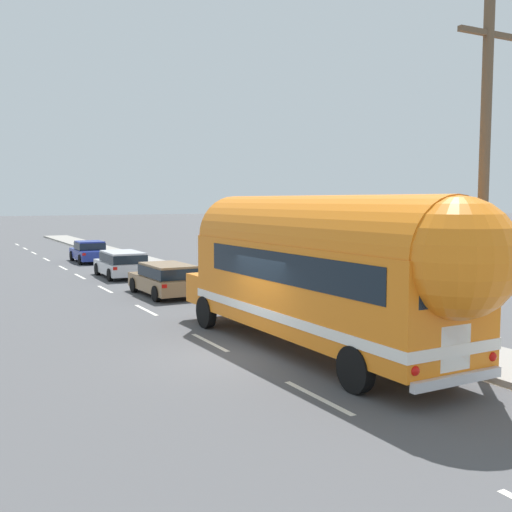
# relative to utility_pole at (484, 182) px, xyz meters

# --- Properties ---
(ground_plane) EXTENTS (300.00, 300.00, 0.00)m
(ground_plane) POSITION_rel_utility_pole_xyz_m (-4.34, 3.94, -4.42)
(ground_plane) COLOR #4C4C4F
(lane_markings) EXTENTS (4.03, 80.00, 0.01)m
(lane_markings) POSITION_rel_utility_pole_xyz_m (-1.60, 16.95, -4.42)
(lane_markings) COLOR silver
(lane_markings) RESTS_ON ground
(sidewalk_slab) EXTENTS (2.46, 90.00, 0.15)m
(sidewalk_slab) POSITION_rel_utility_pole_xyz_m (0.79, 13.94, -4.35)
(sidewalk_slab) COLOR gray
(sidewalk_slab) RESTS_ON ground
(utility_pole) EXTENTS (1.80, 0.24, 8.50)m
(utility_pole) POSITION_rel_utility_pole_xyz_m (0.00, 0.00, 0.00)
(utility_pole) COLOR brown
(utility_pole) RESTS_ON ground
(painted_bus) EXTENTS (2.76, 11.98, 4.12)m
(painted_bus) POSITION_rel_utility_pole_xyz_m (-2.37, 2.87, -2.12)
(painted_bus) COLOR orange
(painted_bus) RESTS_ON ground
(car_lead) EXTENTS (1.96, 4.30, 1.37)m
(car_lead) POSITION_rel_utility_pole_xyz_m (-2.58, 14.17, -3.64)
(car_lead) COLOR olive
(car_lead) RESTS_ON ground
(car_second) EXTENTS (2.05, 4.26, 1.37)m
(car_second) POSITION_rel_utility_pole_xyz_m (-2.51, 21.02, -3.63)
(car_second) COLOR silver
(car_second) RESTS_ON ground
(car_third) EXTENTS (1.96, 4.26, 1.37)m
(car_third) POSITION_rel_utility_pole_xyz_m (-2.16, 29.78, -3.70)
(car_third) COLOR navy
(car_third) RESTS_ON ground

